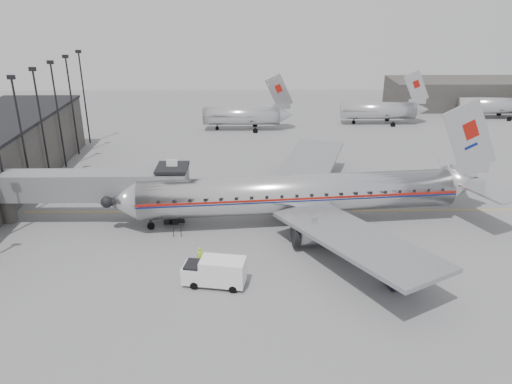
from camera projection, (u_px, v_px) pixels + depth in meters
ground at (255, 235)px, 53.20m from camera, size 160.00×160.00×0.00m
hangar at (459, 93)px, 108.02m from camera, size 30.00×12.00×6.00m
apron_line at (280, 211)px, 58.78m from camera, size 60.00×0.15×0.01m
jet_bridge at (103, 186)px, 54.79m from camera, size 21.00×6.20×7.10m
floodlight_masts at (32, 127)px, 61.69m from camera, size 0.90×42.25×15.25m
distant_aircraft_near at (243, 115)px, 90.94m from camera, size 16.39×3.20×10.26m
distant_aircraft_mid at (379, 110)px, 94.94m from camera, size 16.39×3.20×10.26m
distant_aircraft_far at (495, 105)px, 98.92m from camera, size 16.39×3.20×10.26m
airliner at (305, 193)px, 54.80m from camera, size 43.17×39.84×13.66m
service_van at (215, 271)px, 43.74m from camera, size 5.79×3.02×2.59m
baggage_cart_navy at (400, 276)px, 43.73m from camera, size 2.72×2.28×1.88m
baggage_cart_white at (361, 247)px, 48.91m from camera, size 2.20×1.81×1.56m
ramp_worker at (200, 256)px, 47.26m from camera, size 0.66×0.47×1.73m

